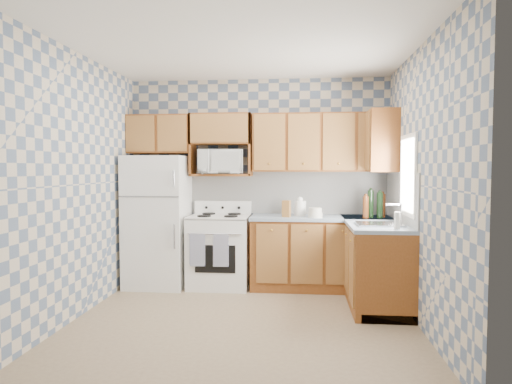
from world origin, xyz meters
TOP-DOWN VIEW (x-y plane):
  - floor at (0.00, 0.00)m, footprint 3.40×3.40m
  - back_wall at (0.00, 1.60)m, footprint 3.40×0.02m
  - right_wall at (1.70, 0.00)m, footprint 0.02×3.20m
  - backsplash_back at (0.40, 1.59)m, footprint 2.60×0.02m
  - backsplash_right at (1.69, 0.80)m, footprint 0.02×1.60m
  - refrigerator at (-1.27, 1.25)m, footprint 0.75×0.70m
  - stove_body at (-0.47, 1.28)m, footprint 0.76×0.65m
  - cooktop at (-0.47, 1.28)m, footprint 0.76×0.65m
  - backguard at (-0.47, 1.55)m, footprint 0.76×0.08m
  - dish_towel_left at (-0.68, 0.93)m, footprint 0.19×0.02m
  - dish_towel_right at (-0.39, 0.93)m, footprint 0.19×0.02m
  - base_cabinets_back at (0.82, 1.30)m, footprint 1.75×0.60m
  - base_cabinets_right at (1.40, 0.80)m, footprint 0.60×1.60m
  - countertop_back at (0.82, 1.30)m, footprint 1.77×0.63m
  - countertop_right at (1.40, 0.80)m, footprint 0.63×1.60m
  - upper_cabinets_back at (0.82, 1.44)m, footprint 1.75×0.33m
  - upper_cabinets_fridge at (-1.29, 1.44)m, footprint 0.82×0.33m
  - upper_cabinets_right at (1.53, 1.25)m, footprint 0.33×0.70m
  - microwave_shelf at (-0.47, 1.44)m, footprint 0.80×0.33m
  - microwave at (-0.49, 1.40)m, footprint 0.65×0.51m
  - sink at (1.40, 0.45)m, footprint 0.48×0.40m
  - window at (1.69, 0.45)m, footprint 0.02×0.66m
  - bottle_0 at (1.42, 1.20)m, footprint 0.07×0.07m
  - bottle_1 at (1.52, 1.14)m, footprint 0.07×0.07m
  - bottle_2 at (1.57, 1.24)m, footprint 0.07×0.07m
  - bottle_3 at (1.35, 1.12)m, footprint 0.07×0.07m
  - knife_block at (0.39, 1.17)m, footprint 0.11×0.11m
  - electric_kettle at (0.56, 1.32)m, footprint 0.15×0.15m
  - food_containers at (0.74, 1.16)m, footprint 0.18×0.18m
  - soap_bottle at (1.52, 0.15)m, footprint 0.06×0.06m

SIDE VIEW (x-z plane):
  - floor at x=0.00m, z-range 0.00..0.00m
  - base_cabinets_back at x=0.82m, z-range 0.00..0.88m
  - base_cabinets_right at x=1.40m, z-range 0.00..0.88m
  - stove_body at x=-0.47m, z-range 0.00..0.90m
  - dish_towel_left at x=-0.68m, z-range 0.33..0.73m
  - dish_towel_right at x=-0.39m, z-range 0.33..0.73m
  - refrigerator at x=-1.27m, z-range 0.00..1.68m
  - countertop_back at x=0.82m, z-range 0.88..0.92m
  - countertop_right at x=1.40m, z-range 0.88..0.92m
  - cooktop at x=-0.47m, z-range 0.89..0.92m
  - sink at x=1.40m, z-range 0.91..0.94m
  - food_containers at x=0.74m, z-range 0.92..1.04m
  - backguard at x=-0.47m, z-range 0.92..1.08m
  - soap_bottle at x=1.52m, z-range 0.92..1.09m
  - electric_kettle at x=0.56m, z-range 0.92..1.11m
  - knife_block at x=0.39m, z-range 0.92..1.13m
  - bottle_3 at x=1.35m, z-range 0.92..1.19m
  - bottle_2 at x=1.57m, z-range 0.92..1.21m
  - bottle_1 at x=1.52m, z-range 0.92..1.23m
  - bottle_0 at x=1.42m, z-range 0.92..1.25m
  - backsplash_back at x=0.40m, z-range 0.92..1.48m
  - backsplash_right at x=1.69m, z-range 0.92..1.48m
  - back_wall at x=0.00m, z-range 0.00..2.70m
  - right_wall at x=1.70m, z-range 0.00..2.70m
  - microwave_shelf at x=-0.47m, z-range 1.42..1.45m
  - window at x=1.69m, z-range 1.02..1.88m
  - microwave at x=-0.49m, z-range 1.45..1.77m
  - upper_cabinets_back at x=0.82m, z-range 1.48..2.22m
  - upper_cabinets_right at x=1.53m, z-range 1.48..2.22m
  - upper_cabinets_fridge at x=-1.29m, z-range 1.72..2.22m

